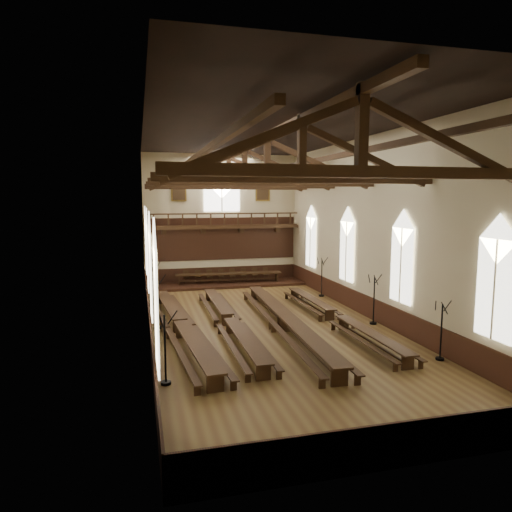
% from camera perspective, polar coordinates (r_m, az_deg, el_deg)
% --- Properties ---
extents(ground, '(26.00, 26.00, 0.00)m').
position_cam_1_polar(ground, '(24.11, 1.34, -8.71)').
color(ground, brown).
rests_on(ground, ground).
extents(room_walls, '(26.00, 26.00, 26.00)m').
position_cam_1_polar(room_walls, '(23.17, 1.39, 6.83)').
color(room_walls, beige).
rests_on(room_walls, ground).
extents(wainscot_band, '(12.00, 26.00, 1.20)m').
position_cam_1_polar(wainscot_band, '(23.95, 1.35, -7.33)').
color(wainscot_band, '#361A10').
rests_on(wainscot_band, ground).
extents(side_windows, '(11.85, 19.80, 4.50)m').
position_cam_1_polar(side_windows, '(23.35, 1.37, 0.15)').
color(side_windows, white).
rests_on(side_windows, room_walls).
extents(end_window, '(2.80, 0.12, 3.80)m').
position_cam_1_polar(end_window, '(35.76, -4.31, 8.21)').
color(end_window, white).
rests_on(end_window, room_walls).
extents(minstrels_gallery, '(11.80, 1.24, 3.70)m').
position_cam_1_polar(minstrels_gallery, '(35.63, -4.19, 2.87)').
color(minstrels_gallery, '#361F11').
rests_on(minstrels_gallery, room_walls).
extents(portraits, '(7.75, 0.09, 1.45)m').
position_cam_1_polar(portraits, '(35.76, -4.30, 8.01)').
color(portraits, brown).
rests_on(portraits, room_walls).
extents(roof_trusses, '(11.70, 25.70, 2.80)m').
position_cam_1_polar(roof_trusses, '(23.22, 1.40, 11.17)').
color(roof_trusses, '#361F11').
rests_on(roof_trusses, room_walls).
extents(refectory_row_a, '(2.13, 14.70, 0.77)m').
position_cam_1_polar(refectory_row_a, '(22.66, -9.47, -8.38)').
color(refectory_row_a, '#361F11').
rests_on(refectory_row_a, ground).
extents(refectory_row_b, '(1.50, 14.07, 0.71)m').
position_cam_1_polar(refectory_row_b, '(23.34, -3.36, -7.93)').
color(refectory_row_b, '#361F11').
rests_on(refectory_row_b, ground).
extents(refectory_row_c, '(1.94, 14.98, 0.81)m').
position_cam_1_polar(refectory_row_c, '(23.24, 3.70, -7.83)').
color(refectory_row_c, '#361F11').
rests_on(refectory_row_c, ground).
extents(refectory_row_d, '(1.40, 13.68, 0.67)m').
position_cam_1_polar(refectory_row_d, '(24.49, 10.03, -7.37)').
color(refectory_row_d, '#361F11').
rests_on(refectory_row_d, ground).
extents(dais, '(11.40, 2.83, 0.19)m').
position_cam_1_polar(dais, '(34.94, -3.42, -3.52)').
color(dais, '#361A10').
rests_on(dais, ground).
extents(high_table, '(8.11, 1.53, 0.76)m').
position_cam_1_polar(high_table, '(34.81, -3.43, -2.33)').
color(high_table, '#361F11').
rests_on(high_table, dais).
extents(high_chairs, '(6.73, 0.43, 0.94)m').
position_cam_1_polar(high_chairs, '(35.59, -3.67, -2.33)').
color(high_chairs, '#361F11').
rests_on(high_chairs, dais).
extents(candelabrum_left_near, '(0.75, 0.83, 2.70)m').
position_cam_1_polar(candelabrum_left_near, '(16.99, -11.26, -12.90)').
color(candelabrum_left_near, black).
rests_on(candelabrum_left_near, ground).
extents(candelabrum_left_mid, '(0.77, 0.86, 2.82)m').
position_cam_1_polar(candelabrum_left_mid, '(23.90, -12.25, -6.89)').
color(candelabrum_left_mid, black).
rests_on(candelabrum_left_mid, ground).
extents(candelabrum_left_far, '(0.85, 0.80, 2.81)m').
position_cam_1_polar(candelabrum_left_far, '(28.77, -12.65, -4.50)').
color(candelabrum_left_far, black).
rests_on(candelabrum_left_far, ground).
extents(candelabrum_right_near, '(0.71, 0.76, 2.49)m').
position_cam_1_polar(candelabrum_right_near, '(20.50, 22.08, -9.95)').
color(candelabrum_right_near, black).
rests_on(candelabrum_right_near, ground).
extents(candelabrum_right_mid, '(0.79, 0.79, 2.67)m').
position_cam_1_polar(candelabrum_right_mid, '(24.98, 14.49, -6.45)').
color(candelabrum_right_mid, black).
rests_on(candelabrum_right_mid, ground).
extents(candelabrum_right_far, '(0.79, 0.79, 2.67)m').
position_cam_1_polar(candelabrum_right_far, '(31.22, 8.20, -3.55)').
color(candelabrum_right_far, black).
rests_on(candelabrum_right_far, ground).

